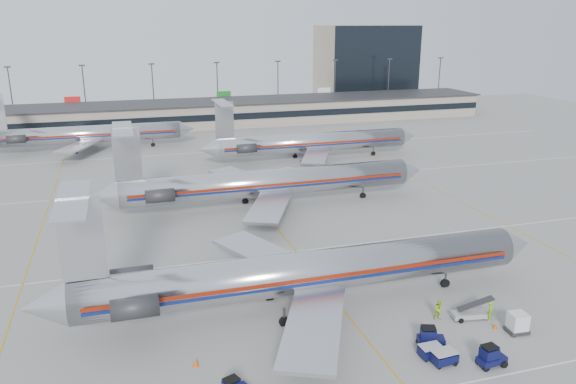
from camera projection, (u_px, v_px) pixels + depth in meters
name	position (u px, v px, depth m)	size (l,w,h in m)	color
ground	(325.00, 288.00, 57.80)	(260.00, 260.00, 0.00)	gray
apron_markings	(296.00, 251.00, 66.95)	(160.00, 0.15, 0.02)	silver
terminal	(194.00, 114.00, 146.51)	(162.00, 17.00, 6.25)	gray
light_mast_row	(186.00, 87.00, 157.76)	(163.60, 0.40, 15.28)	#38383D
distant_building	(365.00, 64.00, 188.53)	(30.00, 20.00, 25.00)	tan
jet_foreground	(298.00, 273.00, 52.53)	(49.91, 29.39, 13.06)	#BABBBF
jet_second_row	(263.00, 183.00, 81.70)	(49.94, 29.41, 13.07)	#BABBBF
jet_third_row	(309.00, 142.00, 109.92)	(44.93, 27.64, 12.29)	#BABBBF
jet_back_row	(85.00, 134.00, 118.19)	(44.27, 27.23, 12.10)	#BABBBF
tug_center	(430.00, 337.00, 47.26)	(2.49, 1.80, 1.82)	#090C35
tug_right	(491.00, 357.00, 44.47)	(2.39, 1.37, 1.86)	#090C35
cart_inner	(444.00, 357.00, 44.88)	(2.06, 1.48, 1.12)	#090C35
cart_outer	(430.00, 351.00, 45.79)	(1.85, 1.29, 1.03)	#090C35
uld_container	(518.00, 323.00, 49.28)	(1.89, 1.62, 1.87)	#2D2D30
belt_loader	(470.00, 313.00, 51.74)	(3.94, 1.71, 2.03)	#959595
ramp_worker_near	(491.00, 311.00, 51.28)	(0.69, 0.45, 1.89)	#75BF11
ramp_worker_far	(439.00, 310.00, 51.48)	(0.94, 0.73, 1.93)	#8EBF12
cone_right	(495.00, 326.00, 50.11)	(0.41, 0.41, 0.56)	#D65007
cone_left	(196.00, 363.00, 44.60)	(0.50, 0.50, 0.68)	#D65007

